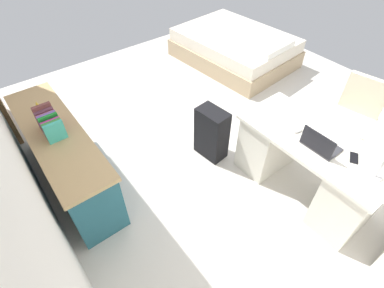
# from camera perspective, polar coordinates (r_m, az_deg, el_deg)

# --- Properties ---
(ground_plane) EXTENTS (5.55, 5.55, 0.00)m
(ground_plane) POSITION_cam_1_polar(r_m,az_deg,el_deg) (3.95, 5.09, 3.19)
(ground_plane) COLOR beige
(desk) EXTENTS (1.44, 0.66, 0.73)m
(desk) POSITION_cam_1_polar(r_m,az_deg,el_deg) (3.17, 21.31, -3.82)
(desk) COLOR silver
(desk) RESTS_ON ground_plane
(office_chair) EXTENTS (0.54, 0.54, 0.94)m
(office_chair) POSITION_cam_1_polar(r_m,az_deg,el_deg) (3.82, 28.23, 3.66)
(office_chair) COLOR black
(office_chair) RESTS_ON ground_plane
(credenza) EXTENTS (1.80, 0.48, 0.72)m
(credenza) POSITION_cam_1_polar(r_m,az_deg,el_deg) (3.33, -23.37, -2.36)
(credenza) COLOR #235B6B
(credenza) RESTS_ON ground_plane
(bed) EXTENTS (2.01, 1.55, 0.58)m
(bed) POSITION_cam_1_polar(r_m,az_deg,el_deg) (5.35, 8.31, 17.96)
(bed) COLOR tan
(bed) RESTS_ON ground_plane
(suitcase_black) EXTENTS (0.38, 0.26, 0.64)m
(suitcase_black) POSITION_cam_1_polar(r_m,az_deg,el_deg) (3.38, 3.81, 2.04)
(suitcase_black) COLOR black
(suitcase_black) RESTS_ON ground_plane
(laptop) EXTENTS (0.31, 0.22, 0.21)m
(laptop) POSITION_cam_1_polar(r_m,az_deg,el_deg) (2.83, 23.50, -0.07)
(laptop) COLOR #333338
(laptop) RESTS_ON desk
(computer_mouse) EXTENTS (0.06, 0.10, 0.03)m
(computer_mouse) POSITION_cam_1_polar(r_m,az_deg,el_deg) (2.96, 19.79, 2.59)
(computer_mouse) COLOR white
(computer_mouse) RESTS_ON desk
(cell_phone_near_laptop) EXTENTS (0.12, 0.15, 0.01)m
(cell_phone_near_laptop) POSITION_cam_1_polar(r_m,az_deg,el_deg) (2.90, 28.89, -2.36)
(cell_phone_near_laptop) COLOR black
(cell_phone_near_laptop) RESTS_ON desk
(desk_lamp) EXTENTS (0.16, 0.11, 0.34)m
(desk_lamp) POSITION_cam_1_polar(r_m,az_deg,el_deg) (2.67, 33.17, -1.34)
(desk_lamp) COLOR silver
(desk_lamp) RESTS_ON desk
(book_row) EXTENTS (0.31, 0.17, 0.23)m
(book_row) POSITION_cam_1_polar(r_m,az_deg,el_deg) (3.03, -25.85, 3.66)
(book_row) COLOR #3DB1A0
(book_row) RESTS_ON credenza
(figurine_small) EXTENTS (0.08, 0.08, 0.11)m
(figurine_small) POSITION_cam_1_polar(r_m,az_deg,el_deg) (3.40, -27.73, 6.55)
(figurine_small) COLOR gold
(figurine_small) RESTS_ON credenza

